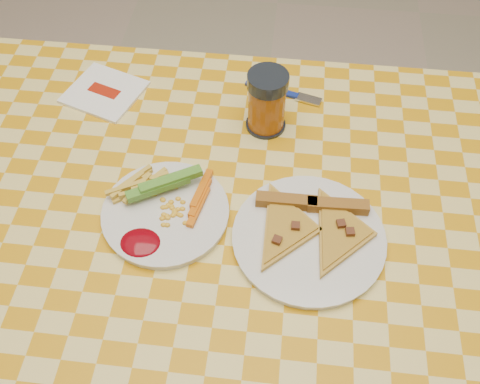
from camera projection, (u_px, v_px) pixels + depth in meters
name	position (u px, v px, depth m)	size (l,w,h in m)	color
ground	(232.00, 375.00, 1.49)	(8.00, 8.00, 0.00)	beige
table	(228.00, 250.00, 0.94)	(1.28, 0.88, 0.76)	silver
plate_left	(166.00, 214.00, 0.89)	(0.21, 0.21, 0.01)	silver
plate_right	(308.00, 239.00, 0.86)	(0.24, 0.24, 0.01)	silver
fries_veggies	(162.00, 199.00, 0.89)	(0.20, 0.18, 0.04)	gold
pizza_slices	(311.00, 227.00, 0.86)	(0.21, 0.20, 0.02)	gold
drink_glass	(267.00, 102.00, 0.97)	(0.08, 0.08, 0.12)	black
napkin	(105.00, 92.00, 1.07)	(0.17, 0.17, 0.01)	white
fork	(284.00, 93.00, 1.07)	(0.16, 0.06, 0.01)	navy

